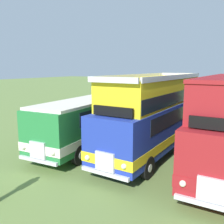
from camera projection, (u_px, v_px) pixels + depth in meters
bus_first_in_row at (98, 116)px, 16.37m from camera, size 3.20×11.29×2.99m
bus_second_in_row at (154, 113)px, 14.12m from camera, size 2.91×10.02×4.52m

